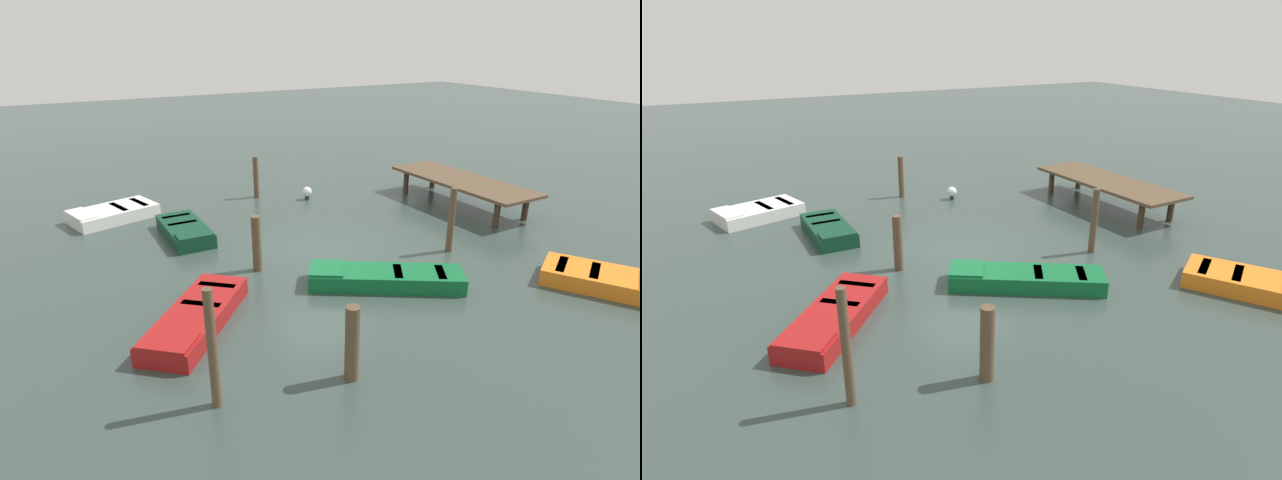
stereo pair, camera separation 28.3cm
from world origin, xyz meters
The scene contains 13 objects.
ground_plane centered at (0.00, 0.00, 0.00)m, with size 80.00×80.00×0.00m, color #33423D.
dock_segment centered at (-1.24, 6.46, 0.85)m, with size 5.61×2.09×0.95m.
rowboat_red centered at (2.24, -4.23, 0.22)m, with size 3.22×2.99×0.46m.
rowboat_dark_green centered at (-2.94, -3.02, 0.22)m, with size 2.68×1.13×0.46m.
rowboat_green centered at (2.62, 0.34, 0.22)m, with size 2.86×3.71×0.46m.
rowboat_orange centered at (5.29, 4.93, 0.22)m, with size 3.02×2.54×0.46m.
rowboat_white centered at (-5.69, -4.66, 0.22)m, with size 2.13×2.92×0.46m.
mooring_piling_center centered at (-5.69, 0.46, 0.77)m, with size 0.20×0.20×1.54m, color brown.
mooring_piling_mid_right centered at (1.75, 3.20, 0.93)m, with size 0.18×0.18×1.85m, color brown.
mooring_piling_far_right centered at (5.32, -2.33, 0.73)m, with size 0.26×0.26×1.46m, color brown.
mooring_piling_near_right centered at (4.84, -4.67, 1.09)m, with size 0.16×0.16×2.17m, color brown.
mooring_piling_near_left centered at (0.28, -2.02, 0.74)m, with size 0.24×0.24×1.49m, color brown.
marker_buoy centered at (-4.52, 1.98, 0.29)m, with size 0.36×0.36×0.48m.
Camera 2 is at (11.90, -6.33, 5.78)m, focal length 29.07 mm.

